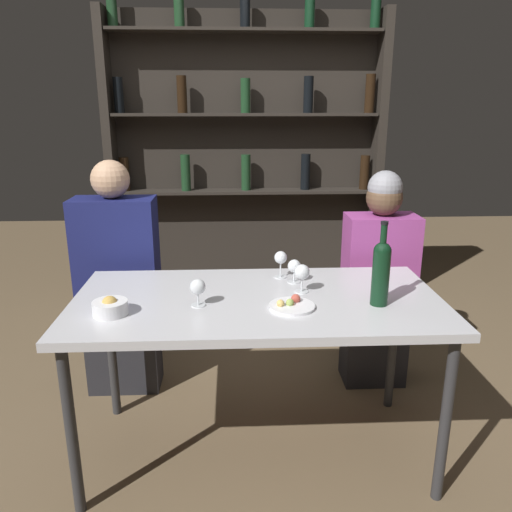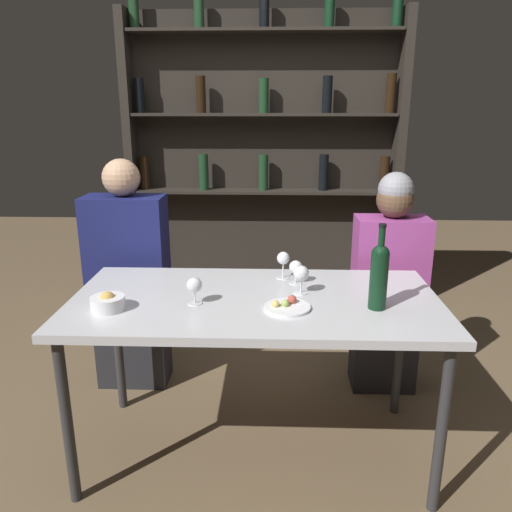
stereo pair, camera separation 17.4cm
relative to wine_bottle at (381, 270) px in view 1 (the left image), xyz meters
The scene contains 12 objects.
ground_plane 1.04m from the wine_bottle, 168.93° to the left, with size 10.00×10.00×0.00m, color brown.
dining_table 0.55m from the wine_bottle, 168.93° to the left, with size 1.56×0.78×0.76m.
wine_rack_wall 1.87m from the wine_bottle, 105.45° to the left, with size 1.97×0.21×2.30m.
wine_bottle is the anchor object (origin of this frame).
wine_glass_0 0.34m from the wine_bottle, 152.34° to the left, with size 0.07×0.07×0.13m.
wine_glass_1 0.52m from the wine_bottle, 136.36° to the left, with size 0.06×0.06×0.13m.
wine_glass_2 0.74m from the wine_bottle, behind, with size 0.06×0.06×0.11m.
wine_glass_3 0.43m from the wine_bottle, 138.05° to the left, with size 0.06×0.06×0.11m.
food_plate_0 0.39m from the wine_bottle, behind, with size 0.19×0.19×0.04m.
snack_bowl 1.08m from the wine_bottle, behind, with size 0.14×0.14×0.08m.
seated_person_left 1.44m from the wine_bottle, 150.15° to the left, with size 0.43×0.22×1.29m.
seated_person_right 0.80m from the wine_bottle, 73.32° to the left, with size 0.38×0.22×1.22m.
Camera 1 is at (-0.10, -1.98, 1.55)m, focal length 35.00 mm.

